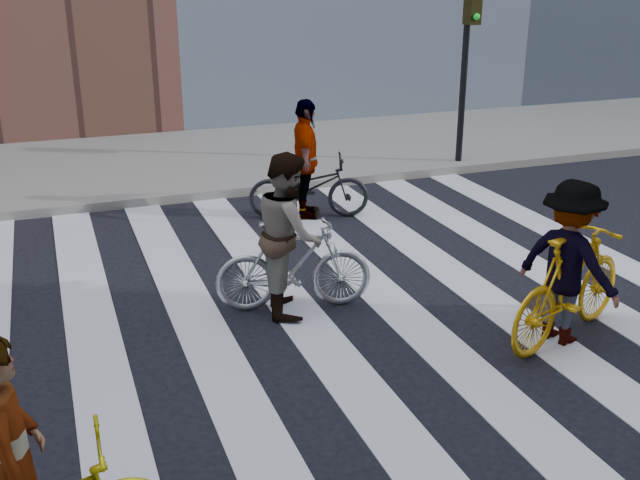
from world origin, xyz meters
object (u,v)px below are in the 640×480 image
bike_silver_mid (294,265)px  bike_yellow_right (570,286)px  rider_mid (289,234)px  rider_rear (305,160)px  rider_left (11,463)px  rider_right (568,263)px  traffic_signal (468,47)px  bike_dark_rear (309,187)px

bike_silver_mid → bike_yellow_right: bike_yellow_right is taller
rider_mid → rider_rear: (1.26, 3.04, 0.01)m
rider_left → rider_right: (5.21, 1.51, -0.01)m
rider_left → rider_mid: 4.24m
rider_mid → rider_right: rider_mid is taller
bike_yellow_right → rider_left: 5.48m
traffic_signal → bike_silver_mid: traffic_signal is taller
bike_silver_mid → bike_dark_rear: bike_silver_mid is taller
bike_silver_mid → rider_mid: (-0.05, 0.00, 0.38)m
bike_yellow_right → traffic_signal: bearing=-43.0°
rider_mid → rider_right: (2.41, -1.68, -0.05)m
bike_yellow_right → rider_left: rider_left is taller
bike_yellow_right → bike_silver_mid: bearing=33.7°
rider_rear → rider_right: bearing=-149.6°
traffic_signal → rider_left: bearing=-134.5°
traffic_signal → bike_silver_mid: bearing=-136.1°
bike_silver_mid → rider_rear: bearing=-9.6°
bike_yellow_right → rider_right: size_ratio=1.15×
rider_rear → bike_dark_rear: bearing=-73.2°
rider_mid → rider_right: bearing=-112.7°
rider_mid → rider_rear: bearing=-10.4°
bike_silver_mid → bike_yellow_right: 2.93m
bike_dark_rear → rider_right: 4.86m
rider_mid → rider_left: bearing=150.9°
traffic_signal → bike_yellow_right: (-2.54, -6.44, -1.69)m
rider_mid → rider_right: 2.93m
bike_silver_mid → rider_right: bearing=-113.2°
bike_yellow_right → rider_rear: bearing=-7.2°
bike_silver_mid → rider_left: (-2.85, -3.19, 0.33)m
bike_dark_rear → rider_rear: size_ratio=1.00×
bike_dark_rear → bike_silver_mid: bearing=174.2°
traffic_signal → rider_rear: traffic_signal is taller
rider_left → rider_right: 5.42m
rider_rear → rider_left: bearing=163.7°
bike_dark_rear → rider_left: rider_left is taller
rider_left → rider_rear: 7.44m
rider_left → rider_rear: bearing=-33.2°
bike_silver_mid → rider_mid: size_ratio=0.97×
bike_silver_mid → bike_yellow_right: size_ratio=0.89×
traffic_signal → bike_dark_rear: (-3.69, -1.72, -1.80)m
traffic_signal → rider_mid: bearing=-136.4°
rider_right → rider_left: bearing=84.7°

